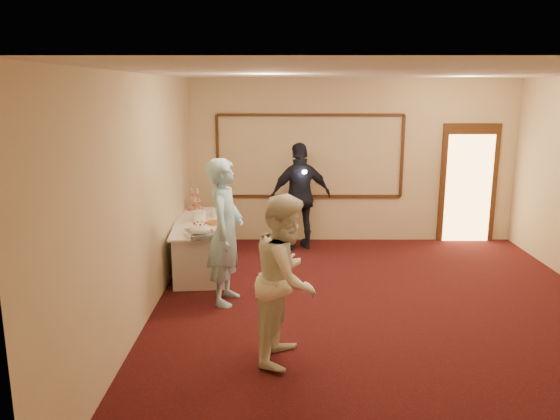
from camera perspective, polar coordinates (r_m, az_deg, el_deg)
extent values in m
plane|color=black|center=(7.24, 10.90, -10.59)|extent=(7.00, 7.00, 0.00)
cube|color=beige|center=(10.21, 7.64, 5.06)|extent=(6.00, 0.04, 3.00)
cube|color=beige|center=(3.57, 22.45, -10.24)|extent=(6.00, 0.04, 3.00)
cube|color=beige|center=(6.87, -13.93, 1.12)|extent=(0.04, 7.00, 3.00)
cube|color=white|center=(6.67, 12.00, 13.85)|extent=(6.00, 7.00, 0.04)
cube|color=#381C11|center=(10.21, 3.09, 1.46)|extent=(3.40, 0.04, 0.05)
cube|color=#381C11|center=(10.03, 3.20, 9.90)|extent=(3.40, 0.04, 0.05)
cube|color=#381C11|center=(10.14, -6.54, 5.61)|extent=(0.05, 0.04, 1.50)
cube|color=#381C11|center=(10.32, 12.66, 5.51)|extent=(0.05, 0.04, 1.50)
cube|color=#381C11|center=(10.72, 19.08, 2.67)|extent=(1.05, 0.06, 2.20)
cube|color=#FFBF66|center=(10.71, 19.09, 2.12)|extent=(0.85, 0.02, 2.00)
cube|color=silver|center=(8.78, -8.13, -3.74)|extent=(0.90, 2.07, 0.74)
cube|color=silver|center=(8.68, -8.21, -1.30)|extent=(1.00, 2.19, 0.03)
cube|color=silver|center=(7.82, -8.32, -2.59)|extent=(0.51, 0.57, 0.04)
ellipsoid|color=white|center=(7.80, -8.34, -1.96)|extent=(0.31, 0.31, 0.14)
cube|color=silver|center=(7.94, -7.45, -2.16)|extent=(0.26, 0.25, 0.01)
cylinder|color=#EF6384|center=(9.49, -8.89, 1.09)|extent=(0.02, 0.02, 0.36)
cylinder|color=#EF6384|center=(9.53, -8.85, 0.06)|extent=(0.27, 0.27, 0.01)
cylinder|color=#EF6384|center=(9.50, -8.88, 0.91)|extent=(0.21, 0.21, 0.01)
cylinder|color=#EF6384|center=(9.47, -8.91, 1.77)|extent=(0.15, 0.15, 0.01)
cylinder|color=white|center=(8.67, -8.43, -0.68)|extent=(0.20, 0.20, 0.16)
cylinder|color=white|center=(8.65, -8.45, -0.12)|extent=(0.21, 0.21, 0.01)
cylinder|color=white|center=(8.97, -6.62, -0.26)|extent=(0.16, 0.16, 0.14)
cylinder|color=white|center=(8.95, -6.64, 0.18)|extent=(0.17, 0.17, 0.01)
cylinder|color=white|center=(8.44, -6.92, -1.53)|extent=(0.27, 0.27, 0.01)
cylinder|color=brown|center=(8.43, -6.93, -1.35)|extent=(0.23, 0.23, 0.04)
imported|color=#9ED9F4|center=(7.22, -5.71, -2.28)|extent=(0.57, 0.78, 1.95)
imported|color=white|center=(5.73, 0.67, -7.14)|extent=(0.87, 1.01, 1.78)
imported|color=black|center=(9.65, 2.15, 1.43)|extent=(1.20, 0.76, 1.90)
cube|color=white|center=(9.31, 2.58, 3.99)|extent=(0.07, 0.04, 0.05)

